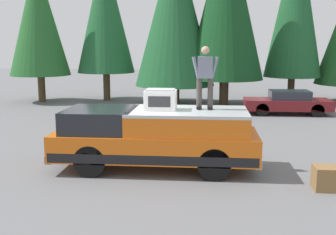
{
  "coord_description": "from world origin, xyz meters",
  "views": [
    {
      "loc": [
        -11.19,
        -1.66,
        3.41
      ],
      "look_at": [
        0.41,
        -0.6,
        1.35
      ],
      "focal_mm": 44.86,
      "sensor_mm": 36.0,
      "label": 1
    }
  ],
  "objects": [
    {
      "name": "ground_plane",
      "position": [
        0.0,
        0.0,
        0.0
      ],
      "size": [
        90.0,
        90.0,
        0.0
      ],
      "primitive_type": "plane",
      "color": "slate"
    },
    {
      "name": "pickup_truck",
      "position": [
        -0.09,
        -0.31,
        0.87
      ],
      "size": [
        2.01,
        5.54,
        1.65
      ],
      "color": "orange",
      "rests_on": "ground"
    },
    {
      "name": "compressor_unit",
      "position": [
        -0.08,
        -0.45,
        1.93
      ],
      "size": [
        0.65,
        0.84,
        0.56
      ],
      "color": "white",
      "rests_on": "pickup_truck"
    },
    {
      "name": "person_on_truck_bed",
      "position": [
        0.1,
        -1.63,
        2.55
      ],
      "size": [
        0.29,
        0.72,
        1.69
      ],
      "color": "#423D38",
      "rests_on": "pickup_truck"
    },
    {
      "name": "parked_car_maroon",
      "position": [
        9.49,
        -5.62,
        0.58
      ],
      "size": [
        1.64,
        4.1,
        1.16
      ],
      "color": "maroon",
      "rests_on": "ground"
    },
    {
      "name": "wooden_crate",
      "position": [
        -1.4,
        -4.51,
        0.28
      ],
      "size": [
        0.56,
        0.56,
        0.56
      ],
      "primitive_type": "cube",
      "color": "olive",
      "rests_on": "ground"
    },
    {
      "name": "conifer_left",
      "position": [
        13.72,
        -6.59,
        5.76
      ],
      "size": [
        3.24,
        3.24,
        10.03
      ],
      "color": "#4C3826",
      "rests_on": "ground"
    },
    {
      "name": "conifer_center_right",
      "position": [
        12.74,
        0.14,
        5.18
      ],
      "size": [
        4.49,
        4.49,
        9.33
      ],
      "color": "#4C3826",
      "rests_on": "ground"
    },
    {
      "name": "conifer_right",
      "position": [
        13.85,
        4.38,
        5.27
      ],
      "size": [
        3.43,
        3.43,
        8.89
      ],
      "color": "#4C3826",
      "rests_on": "ground"
    },
    {
      "name": "conifer_far_right",
      "position": [
        12.81,
        8.06,
        4.87
      ],
      "size": [
        3.48,
        3.48,
        8.21
      ],
      "color": "#4C3826",
      "rests_on": "ground"
    }
  ]
}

